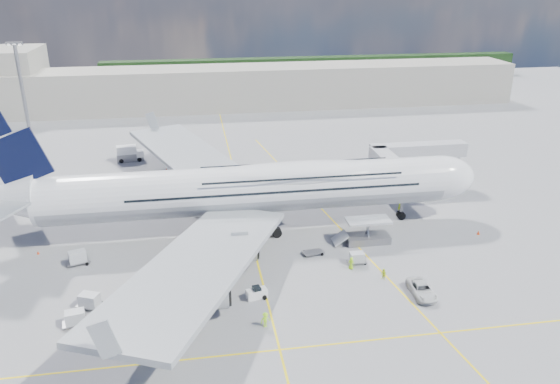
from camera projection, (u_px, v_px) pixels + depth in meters
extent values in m
plane|color=gray|center=(257.00, 260.00, 76.57)|extent=(300.00, 300.00, 0.00)
cube|color=yellow|center=(257.00, 260.00, 76.57)|extent=(0.25, 220.00, 0.01)
cube|color=yellow|center=(280.00, 350.00, 58.24)|extent=(120.00, 0.25, 0.01)
cube|color=yellow|center=(335.00, 223.00, 87.83)|extent=(14.16, 99.06, 0.01)
cylinder|color=white|center=(248.00, 189.00, 83.21)|extent=(62.00, 7.20, 7.20)
cylinder|color=#9EA0A5|center=(248.00, 190.00, 83.27)|extent=(60.76, 7.13, 7.13)
ellipsoid|color=white|center=(300.00, 174.00, 83.68)|extent=(36.00, 6.84, 3.76)
ellipsoid|color=white|center=(439.00, 178.00, 87.86)|extent=(11.52, 7.20, 7.20)
ellipsoid|color=black|center=(459.00, 173.00, 88.12)|extent=(3.84, 4.16, 1.44)
cone|color=white|center=(0.00, 199.00, 77.59)|extent=(10.00, 6.84, 6.84)
cube|color=black|center=(3.00, 138.00, 74.62)|extent=(11.02, 0.46, 14.61)
cube|color=#999EA3|center=(194.00, 159.00, 100.78)|extent=(25.49, 39.15, 3.35)
cube|color=#999EA3|center=(199.00, 264.00, 64.13)|extent=(25.49, 39.15, 3.35)
cylinder|color=#B7BABF|center=(224.00, 184.00, 95.55)|extent=(5.20, 3.50, 3.50)
cylinder|color=#B7BABF|center=(197.00, 166.00, 104.50)|extent=(5.20, 3.50, 3.50)
cylinder|color=#B7BABF|center=(236.00, 249.00, 72.64)|extent=(5.20, 3.50, 3.50)
cylinder|color=#B7BABF|center=(205.00, 295.00, 62.35)|extent=(5.20, 3.50, 3.50)
cylinder|color=gray|center=(402.00, 206.00, 88.67)|extent=(0.44, 0.44, 3.80)
cylinder|color=black|center=(401.00, 215.00, 89.24)|extent=(1.30, 0.90, 1.30)
cylinder|color=gray|center=(249.00, 217.00, 84.92)|extent=(0.56, 0.56, 3.80)
cylinder|color=black|center=(247.00, 217.00, 88.39)|extent=(1.50, 0.90, 1.50)
cube|color=#B7B7BC|center=(386.00, 161.00, 94.73)|extent=(3.00, 10.00, 2.60)
cube|color=#B7B7BC|center=(418.00, 150.00, 100.51)|extent=(18.00, 3.00, 2.60)
cylinder|color=gray|center=(389.00, 174.00, 99.10)|extent=(0.80, 0.80, 7.10)
cylinder|color=black|center=(388.00, 190.00, 100.25)|extent=(0.90, 0.80, 0.90)
cylinder|color=gray|center=(456.00, 166.00, 103.03)|extent=(1.00, 1.00, 7.10)
cube|color=gray|center=(454.00, 182.00, 104.20)|extent=(2.00, 2.00, 0.80)
cylinder|color=#B7B7BC|center=(393.00, 168.00, 91.25)|extent=(3.60, 3.60, 2.80)
cube|color=silver|center=(368.00, 221.00, 80.48)|extent=(6.50, 3.20, 0.35)
cube|color=gray|center=(367.00, 238.00, 81.57)|extent=(6.50, 3.20, 1.10)
cube|color=gray|center=(368.00, 229.00, 81.02)|extent=(0.22, 1.99, 3.00)
cylinder|color=black|center=(353.00, 245.00, 80.16)|extent=(0.70, 0.30, 0.70)
cube|color=silver|center=(340.00, 238.00, 80.78)|extent=(2.16, 2.60, 1.60)
cylinder|color=gray|center=(26.00, 110.00, 107.17)|extent=(0.70, 0.70, 25.00)
cube|color=gray|center=(14.00, 44.00, 102.46)|extent=(3.00, 0.40, 0.60)
cube|color=#B2AD9E|center=(217.00, 88.00, 161.40)|extent=(180.00, 16.00, 12.00)
cube|color=#193814|center=(315.00, 68.00, 209.38)|extent=(160.00, 6.00, 8.00)
cube|color=gray|center=(76.00, 323.00, 62.17)|extent=(3.17, 2.08, 0.18)
cylinder|color=black|center=(64.00, 328.00, 61.50)|extent=(0.43, 0.18, 0.43)
cylinder|color=black|center=(88.00, 320.00, 62.93)|extent=(0.43, 0.18, 0.43)
cube|color=silver|center=(75.00, 317.00, 61.88)|extent=(2.38, 1.84, 1.46)
cube|color=gray|center=(90.00, 306.00, 65.38)|extent=(3.44, 2.69, 0.18)
cylinder|color=black|center=(79.00, 310.00, 64.69)|extent=(0.45, 0.18, 0.45)
cylinder|color=black|center=(102.00, 303.00, 66.17)|extent=(0.45, 0.18, 0.45)
cube|color=silver|center=(89.00, 300.00, 65.08)|extent=(2.65, 2.28, 1.52)
cube|color=gray|center=(148.00, 320.00, 62.70)|extent=(3.62, 2.70, 0.19)
cylinder|color=black|center=(136.00, 325.00, 61.97)|extent=(0.47, 0.19, 0.47)
cylinder|color=black|center=(160.00, 316.00, 63.54)|extent=(0.47, 0.19, 0.47)
cube|color=gray|center=(78.00, 262.00, 75.34)|extent=(3.42, 2.50, 0.18)
cylinder|color=black|center=(68.00, 265.00, 74.65)|extent=(0.45, 0.18, 0.45)
cylinder|color=black|center=(88.00, 260.00, 76.14)|extent=(0.45, 0.18, 0.45)
cube|color=silver|center=(78.00, 257.00, 75.04)|extent=(2.61, 2.15, 1.53)
cube|color=gray|center=(357.00, 262.00, 75.50)|extent=(2.64, 1.42, 0.16)
cylinder|color=black|center=(350.00, 265.00, 74.90)|extent=(0.39, 0.16, 0.39)
cylinder|color=black|center=(363.00, 260.00, 76.19)|extent=(0.39, 0.16, 0.39)
cube|color=silver|center=(357.00, 257.00, 75.24)|extent=(1.94, 1.33, 1.32)
cube|color=gray|center=(313.00, 252.00, 77.96)|extent=(3.21, 2.18, 0.18)
cylinder|color=black|center=(306.00, 256.00, 77.29)|extent=(0.43, 0.18, 0.43)
cylinder|color=black|center=(320.00, 250.00, 78.72)|extent=(0.43, 0.18, 0.43)
cube|color=white|center=(257.00, 294.00, 67.31)|extent=(2.75, 1.73, 1.18)
cube|color=black|center=(257.00, 289.00, 67.04)|extent=(1.13, 1.27, 0.46)
cylinder|color=black|center=(250.00, 299.00, 66.84)|extent=(0.58, 0.23, 0.58)
cylinder|color=black|center=(264.00, 293.00, 68.03)|extent=(0.58, 0.23, 0.58)
cube|color=gray|center=(199.00, 174.00, 106.57)|extent=(6.56, 4.87, 1.91)
cube|color=white|center=(195.00, 166.00, 105.80)|extent=(5.16, 4.21, 2.10)
cube|color=white|center=(211.00, 169.00, 106.61)|extent=(2.53, 2.73, 1.53)
cube|color=black|center=(215.00, 168.00, 106.64)|extent=(1.00, 1.76, 0.86)
cylinder|color=black|center=(210.00, 178.00, 106.04)|extent=(1.05, 0.33, 1.05)
cylinder|color=black|center=(188.00, 175.00, 107.42)|extent=(1.05, 0.33, 1.05)
cube|color=#FF420D|center=(195.00, 169.00, 106.05)|extent=(5.22, 4.28, 0.48)
cube|color=gray|center=(130.00, 157.00, 116.86)|extent=(5.74, 2.70, 1.70)
cube|color=white|center=(127.00, 150.00, 116.17)|extent=(4.32, 2.61, 1.87)
cube|color=white|center=(140.00, 153.00, 116.90)|extent=(1.76, 2.13, 1.36)
cube|color=black|center=(143.00, 152.00, 116.92)|extent=(0.33, 1.71, 0.77)
cylinder|color=black|center=(139.00, 160.00, 116.39)|extent=(0.94, 0.30, 0.94)
cylinder|color=black|center=(122.00, 158.00, 117.62)|extent=(0.94, 0.30, 0.94)
imported|color=silver|center=(422.00, 290.00, 67.90)|extent=(2.72, 5.62, 1.54)
imported|color=#CFFF1A|center=(400.00, 207.00, 92.02)|extent=(0.63, 0.45, 1.61)
imported|color=#C9E618|center=(383.00, 274.00, 71.31)|extent=(0.88, 0.96, 1.58)
imported|color=#B0FF1A|center=(224.00, 263.00, 73.99)|extent=(0.91, 1.12, 1.78)
imported|color=#B3FF1A|center=(351.00, 263.00, 73.93)|extent=(1.01, 0.96, 1.75)
imported|color=#A2F119|center=(265.00, 320.00, 61.71)|extent=(1.36, 1.05, 1.86)
cone|color=#FF420D|center=(478.00, 233.00, 83.99)|extent=(0.48, 0.48, 0.62)
cube|color=#FF420D|center=(478.00, 234.00, 84.10)|extent=(0.42, 0.42, 0.03)
cone|color=#FF420D|center=(233.00, 197.00, 97.68)|extent=(0.43, 0.43, 0.55)
cube|color=#FF420D|center=(233.00, 198.00, 97.77)|extent=(0.37, 0.37, 0.03)
cone|color=#FF420D|center=(166.00, 169.00, 111.28)|extent=(0.43, 0.43, 0.54)
cube|color=#FF420D|center=(167.00, 171.00, 111.38)|extent=(0.37, 0.37, 0.03)
cone|color=#FF420D|center=(228.00, 255.00, 77.43)|extent=(0.46, 0.46, 0.58)
cube|color=#FF420D|center=(228.00, 256.00, 77.53)|extent=(0.39, 0.39, 0.03)
cone|color=#FF420D|center=(122.00, 315.00, 63.69)|extent=(0.50, 0.50, 0.64)
cube|color=#FF420D|center=(123.00, 317.00, 63.80)|extent=(0.43, 0.43, 0.03)
cone|color=#FF420D|center=(38.00, 253.00, 78.08)|extent=(0.39, 0.39, 0.49)
cube|color=#FF420D|center=(38.00, 254.00, 78.16)|extent=(0.33, 0.33, 0.03)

